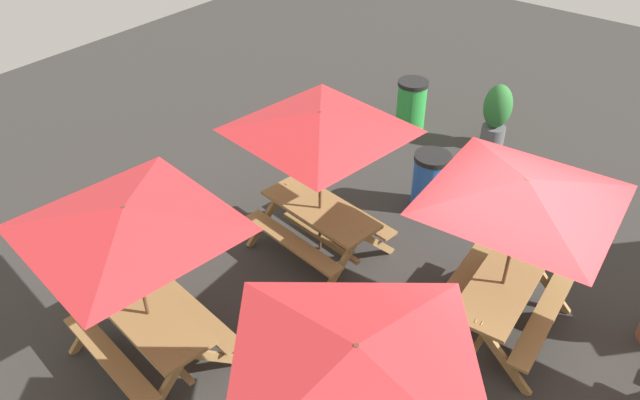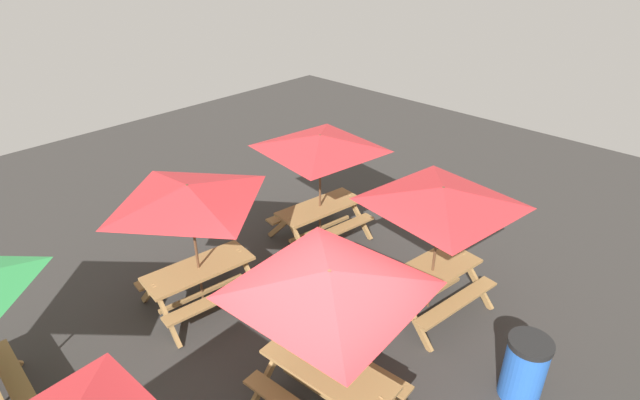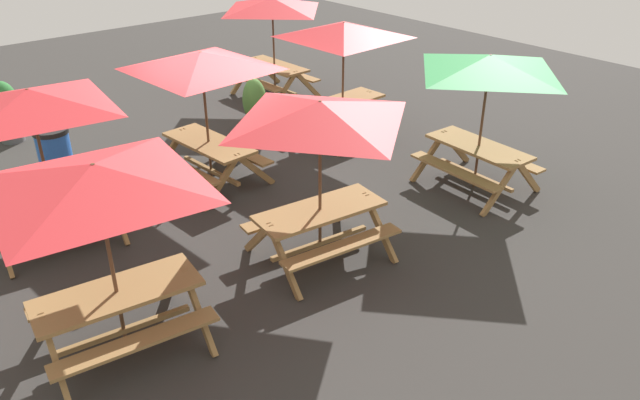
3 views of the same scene
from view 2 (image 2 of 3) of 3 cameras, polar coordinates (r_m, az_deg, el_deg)
name	(u,v)px [view 2 (image 2 of 3)]	position (r m, az deg, el deg)	size (l,w,h in m)	color
picnic_table_0	(189,203)	(7.97, -14.70, -0.30)	(2.23, 2.23, 2.34)	olive
picnic_table_1	(320,150)	(9.61, 0.00, 5.72)	(2.80, 2.80, 2.34)	olive
picnic_table_2	(441,205)	(7.87, 13.68, -0.59)	(2.80, 2.80, 2.34)	olive
picnic_table_5	(329,292)	(5.90, 1.06, -10.49)	(2.82, 2.82, 2.34)	olive
trash_bin_blue	(524,368)	(7.62, 22.32, -17.35)	(0.59, 0.59, 0.98)	blue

